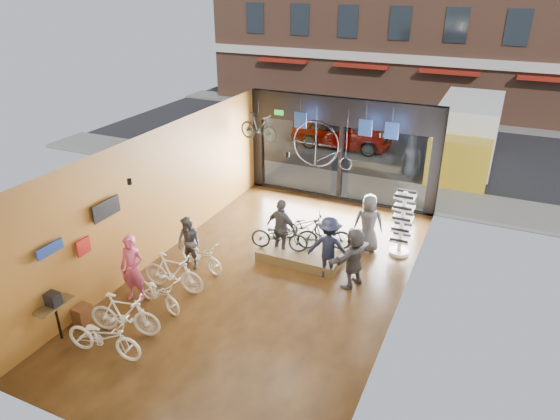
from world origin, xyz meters
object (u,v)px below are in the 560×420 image
Objects in this scene: display_platform at (304,251)px; penny_farthing at (325,147)px; customer_0 at (133,268)px; floor_bike_1 at (124,314)px; display_bike_right at (306,225)px; hung_bike at (259,127)px; street_car at (342,130)px; floor_bike_3 at (173,273)px; customer_2 at (282,228)px; box_truck at (465,139)px; floor_bike_2 at (159,293)px; sunglasses_rack at (402,224)px; customer_5 at (354,257)px; floor_bike_0 at (104,337)px; customer_3 at (329,247)px; display_bike_left at (279,236)px; customer_4 at (368,223)px; display_bike_mid at (324,235)px; customer_1 at (189,243)px; floor_bike_4 at (201,256)px.

penny_farthing is (-0.45, 2.83, 2.35)m from display_platform.
floor_bike_1 is at bearing -69.19° from customer_0.
hung_bike is (-2.61, 2.08, 2.21)m from display_bike_right.
floor_bike_3 is (-0.22, -13.55, -0.29)m from street_car.
customer_2 is at bearing 124.53° from display_bike_right.
floor_bike_2 is at bearing -113.40° from box_truck.
sunglasses_rack is (5.69, 5.12, 0.10)m from customer_0.
sunglasses_rack reaches higher than customer_2.
floor_bike_2 is 0.78× the size of penny_farthing.
floor_bike_2 is at bearing -32.17° from customer_5.
floor_bike_0 is 6.10m from customer_3.
penny_farthing is (0.16, 3.28, 1.75)m from display_bike_left.
display_platform is 5.02m from customer_0.
customer_4 is (2.21, 1.55, 0.16)m from display_bike_left.
display_bike_left is (-4.03, -9.90, -0.67)m from box_truck.
display_bike_mid is at bearing -106.83° from box_truck.
customer_4 is (3.97, 6.91, 0.42)m from floor_bike_0.
customer_4 is (4.05, 6.14, 0.38)m from floor_bike_1.
customer_4 is at bearing 37.29° from customer_0.
display_bike_left is at bearing -79.27° from customer_5.
display_bike_right is at bearing -112.07° from box_truck.
customer_3 is (1.19, -1.32, 0.19)m from display_bike_right.
floor_bike_0 is at bearing -164.91° from floor_bike_2.
floor_bike_3 is 3.98m from display_platform.
floor_bike_2 is 6.38m from customer_4.
display_bike_right is 3.59m from customer_1.
box_truck is 16.35m from floor_bike_0.
display_platform is at bearing -95.74° from customer_5.
display_bike_mid reaches higher than floor_bike_4.
floor_bike_2 is at bearing -69.45° from customer_1.
display_bike_mid reaches higher than floor_bike_2.
customer_2 reaches higher than floor_bike_0.
customer_2 is 1.68m from customer_3.
floor_bike_0 is 1.15× the size of display_bike_mid.
display_bike_mid is 0.93× the size of customer_5.
floor_bike_3 is 6.56m from penny_farthing.
sunglasses_rack is at bearing -152.38° from street_car.
display_bike_left reaches higher than floor_bike_3.
customer_4 is (-1.82, -8.35, -0.51)m from box_truck.
customer_0 is at bearing 27.16° from customer_3.
street_car is 10.71m from display_platform.
box_truck reaches higher than customer_0.
floor_bike_4 is 5.01m from customer_4.
customer_3 is 0.78m from customer_5.
box_truck is at bearing -30.15° from hung_bike.
customer_0 is 4.36m from customer_2.
customer_0 reaches higher than floor_bike_3.
floor_bike_1 is 1.16m from floor_bike_2.
floor_bike_4 is at bearing 59.71° from customer_0.
street_car is 2.42× the size of penny_farthing.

